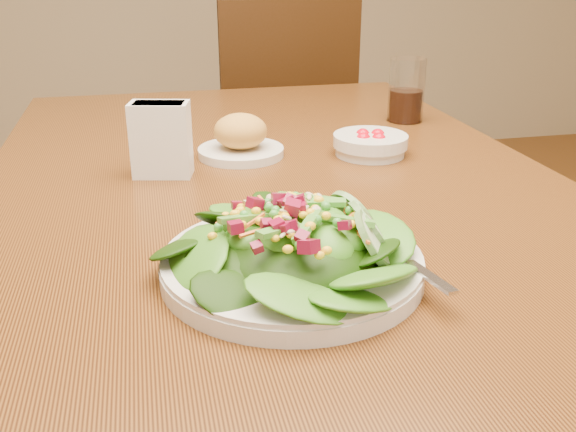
# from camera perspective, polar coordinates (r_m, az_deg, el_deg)

# --- Properties ---
(dining_table) EXTENTS (0.90, 1.40, 0.75)m
(dining_table) POSITION_cam_1_polar(r_m,az_deg,el_deg) (1.05, -1.13, -1.88)
(dining_table) COLOR brown
(dining_table) RESTS_ON ground_plane
(chair_far) EXTENTS (0.44, 0.44, 0.95)m
(chair_far) POSITION_cam_1_polar(r_m,az_deg,el_deg) (2.13, -0.61, 6.90)
(chair_far) COLOR black
(chair_far) RESTS_ON ground_plane
(salad_plate) EXTENTS (0.29, 0.29, 0.08)m
(salad_plate) POSITION_cam_1_polar(r_m,az_deg,el_deg) (0.70, 1.16, -2.89)
(salad_plate) COLOR silver
(salad_plate) RESTS_ON dining_table
(bread_plate) EXTENTS (0.15, 0.15, 0.08)m
(bread_plate) POSITION_cam_1_polar(r_m,az_deg,el_deg) (1.11, -4.24, 6.84)
(bread_plate) COLOR silver
(bread_plate) RESTS_ON dining_table
(tomato_bowl) EXTENTS (0.13, 0.13, 0.04)m
(tomato_bowl) POSITION_cam_1_polar(r_m,az_deg,el_deg) (1.13, 7.32, 6.37)
(tomato_bowl) COLOR silver
(tomato_bowl) RESTS_ON dining_table
(drinking_glass) EXTENTS (0.07, 0.07, 0.13)m
(drinking_glass) POSITION_cam_1_polar(r_m,az_deg,el_deg) (1.36, 10.46, 10.57)
(drinking_glass) COLOR silver
(drinking_glass) RESTS_ON dining_table
(napkin_holder) EXTENTS (0.10, 0.07, 0.12)m
(napkin_holder) POSITION_cam_1_polar(r_m,az_deg,el_deg) (1.02, -11.22, 6.85)
(napkin_holder) COLOR white
(napkin_holder) RESTS_ON dining_table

